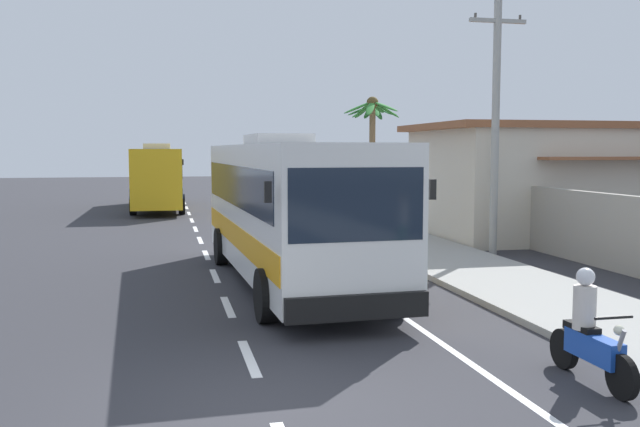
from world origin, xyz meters
TOP-DOWN VIEW (x-y plane):
  - ground_plane at (0.00, 0.00)m, footprint 160.00×160.00m
  - sidewalk_kerb at (6.80, 10.00)m, footprint 3.20×90.00m
  - lane_markings at (2.02, 14.33)m, footprint 3.42×71.00m
  - boundary_wall at (10.60, 14.00)m, footprint 0.24×60.00m
  - coach_bus_foreground at (1.71, 8.20)m, footprint 3.32×11.03m
  - coach_bus_far_lane at (-1.52, 30.89)m, footprint 2.94×11.27m
  - motorcycle_beside_bus at (3.51, 17.80)m, footprint 0.56×1.96m
  - motorcycle_trailing at (4.53, -0.01)m, footprint 0.56×1.96m
  - utility_pole_mid at (8.76, 11.42)m, footprint 1.84×0.24m
  - palm_nearest at (10.33, 29.50)m, footprint 2.97×2.96m
  - palm_second at (8.48, 23.47)m, footprint 2.74×2.59m
  - roadside_building at (15.75, 15.33)m, footprint 15.41×7.18m

SIDE VIEW (x-z plane):
  - ground_plane at x=0.00m, z-range 0.00..0.00m
  - lane_markings at x=2.02m, z-range 0.00..0.01m
  - sidewalk_kerb at x=6.80m, z-range 0.00..0.14m
  - motorcycle_beside_bus at x=3.51m, z-range -0.14..1.40m
  - motorcycle_trailing at x=4.53m, z-range -0.15..1.45m
  - boundary_wall at x=10.60m, z-range 0.00..2.08m
  - coach_bus_far_lane at x=-1.52m, z-range 0.07..3.67m
  - coach_bus_foreground at x=1.71m, z-range 0.08..3.74m
  - roadside_building at x=15.75m, z-range 0.02..4.24m
  - palm_second at x=8.48m, z-range 1.30..7.08m
  - palm_nearest at x=10.33m, z-range 1.45..7.47m
  - utility_pole_mid at x=8.76m, z-range 0.15..8.94m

